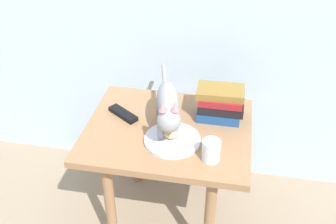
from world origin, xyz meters
TOP-DOWN VIEW (x-y plane):
  - ground_plane at (0.00, 0.00)m, footprint 6.00×6.00m
  - side_table at (0.00, 0.00)m, footprint 0.69×0.56m
  - plate at (0.03, -0.08)m, footprint 0.23×0.23m
  - bread_roll at (0.02, -0.07)m, footprint 0.08×0.09m
  - cat at (0.00, -0.03)m, footprint 0.16×0.47m
  - book_stack at (0.20, 0.11)m, footprint 0.20×0.13m
  - candle_jar at (0.19, -0.16)m, footprint 0.07×0.07m
  - tv_remote at (-0.21, 0.05)m, footprint 0.15×0.12m

SIDE VIEW (x-z plane):
  - ground_plane at x=0.00m, z-range 0.00..0.00m
  - side_table at x=0.00m, z-range 0.19..0.73m
  - plate at x=0.03m, z-range 0.54..0.55m
  - tv_remote at x=-0.21m, z-range 0.54..0.56m
  - candle_jar at x=0.19m, z-range 0.54..0.62m
  - bread_roll at x=0.02m, z-range 0.55..0.60m
  - book_stack at x=0.20m, z-range 0.54..0.68m
  - cat at x=0.00m, z-range 0.56..0.79m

